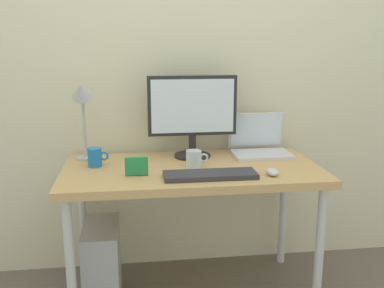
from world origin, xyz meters
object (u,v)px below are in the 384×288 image
object	(u,v)px
coffee_mug	(95,157)
photo_frame	(136,166)
monitor	(192,112)
computer_tower	(102,264)
mouse	(272,172)
desk	(192,179)
laptop	(259,144)
desk_lamp	(82,103)
keyboard	(210,175)
glass_cup	(194,159)

from	to	relation	value
coffee_mug	photo_frame	distance (m)	0.28
monitor	computer_tower	world-z (taller)	monitor
mouse	photo_frame	xyz separation A→B (m)	(-0.64, 0.08, 0.03)
desk	computer_tower	world-z (taller)	desk
mouse	computer_tower	xyz separation A→B (m)	(-0.84, 0.19, -0.52)
coffee_mug	mouse	bearing A→B (deg)	-17.35
mouse	computer_tower	size ratio (longest dim) A/B	0.21
laptop	computer_tower	xyz separation A→B (m)	(-0.89, -0.22, -0.56)
computer_tower	desk_lamp	bearing A→B (deg)	111.01
mouse	photo_frame	size ratio (longest dim) A/B	0.82
desk_lamp	keyboard	distance (m)	0.79
desk_lamp	keyboard	world-z (taller)	desk_lamp
desk	photo_frame	xyz separation A→B (m)	(-0.28, -0.12, 0.12)
laptop	keyboard	size ratio (longest dim) A/B	0.73
photo_frame	monitor	bearing A→B (deg)	45.54
keyboard	mouse	bearing A→B (deg)	-1.10
laptop	desk_lamp	xyz separation A→B (m)	(-0.97, -0.01, 0.25)
photo_frame	computer_tower	distance (m)	0.60
mouse	keyboard	bearing A→B (deg)	178.90
desk_lamp	computer_tower	world-z (taller)	desk_lamp
desk	mouse	bearing A→B (deg)	-28.40
desk	glass_cup	size ratio (longest dim) A/B	11.40
coffee_mug	monitor	bearing A→B (deg)	13.72
desk	glass_cup	world-z (taller)	glass_cup
mouse	photo_frame	distance (m)	0.65
desk	coffee_mug	size ratio (longest dim) A/B	12.25
monitor	coffee_mug	bearing A→B (deg)	-166.28
laptop	desk_lamp	bearing A→B (deg)	-179.11
monitor	keyboard	xyz separation A→B (m)	(0.03, -0.39, -0.24)
computer_tower	photo_frame	bearing A→B (deg)	-29.52
photo_frame	computer_tower	world-z (taller)	photo_frame
desk	mouse	size ratio (longest dim) A/B	14.54
keyboard	computer_tower	size ratio (longest dim) A/B	1.05
desk_lamp	laptop	bearing A→B (deg)	0.89
photo_frame	computer_tower	bearing A→B (deg)	150.48
glass_cup	desk	bearing A→B (deg)	139.54
coffee_mug	laptop	bearing A→B (deg)	8.93
laptop	mouse	world-z (taller)	laptop
keyboard	mouse	distance (m)	0.30
laptop	monitor	bearing A→B (deg)	-177.70
glass_cup	mouse	bearing A→B (deg)	-28.01
mouse	desk	bearing A→B (deg)	151.60
mouse	computer_tower	world-z (taller)	mouse
desk_lamp	photo_frame	xyz separation A→B (m)	(0.27, -0.32, -0.26)
laptop	photo_frame	size ratio (longest dim) A/B	2.91
mouse	computer_tower	distance (m)	1.00
monitor	laptop	bearing A→B (deg)	2.30
desk	laptop	size ratio (longest dim) A/B	4.09
glass_cup	computer_tower	xyz separation A→B (m)	(-0.48, -0.00, -0.55)
desk_lamp	mouse	xyz separation A→B (m)	(0.92, -0.39, -0.29)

